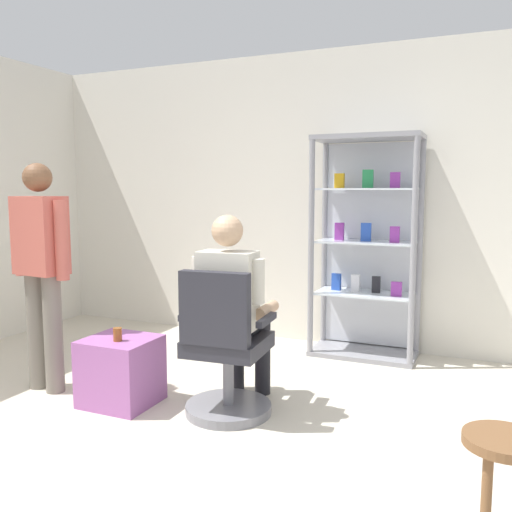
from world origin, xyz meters
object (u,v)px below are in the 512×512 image
object	(u,v)px
storage_crate	(121,371)
wooden_stool	(503,461)
office_chair	(225,357)
seated_shopkeeper	(234,302)
display_cabinet_main	(367,246)
tea_glass	(118,334)
standing_customer	(41,262)

from	to	relation	value
storage_crate	wooden_stool	world-z (taller)	wooden_stool
office_chair	seated_shopkeeper	bearing A→B (deg)	94.15
office_chair	storage_crate	bearing A→B (deg)	-173.15
display_cabinet_main	storage_crate	bearing A→B (deg)	-125.26
office_chair	storage_crate	distance (m)	0.77
display_cabinet_main	wooden_stool	world-z (taller)	display_cabinet_main
storage_crate	tea_glass	world-z (taller)	tea_glass
standing_customer	wooden_stool	bearing A→B (deg)	-11.95
display_cabinet_main	tea_glass	world-z (taller)	display_cabinet_main
display_cabinet_main	storage_crate	world-z (taller)	display_cabinet_main
display_cabinet_main	standing_customer	distance (m)	2.64
seated_shopkeeper	storage_crate	world-z (taller)	seated_shopkeeper
office_chair	wooden_stool	size ratio (longest dim) A/B	2.01
standing_customer	wooden_stool	world-z (taller)	standing_customer
display_cabinet_main	wooden_stool	size ratio (longest dim) A/B	3.97
storage_crate	tea_glass	distance (m)	0.28
office_chair	standing_customer	distance (m)	1.51
office_chair	storage_crate	size ratio (longest dim) A/B	2.09
seated_shopkeeper	standing_customer	size ratio (longest dim) A/B	0.79
display_cabinet_main	wooden_stool	distance (m)	2.73
display_cabinet_main	tea_glass	size ratio (longest dim) A/B	21.44
storage_crate	wooden_stool	distance (m)	2.44
standing_customer	display_cabinet_main	bearing A→B (deg)	42.99
display_cabinet_main	seated_shopkeeper	bearing A→B (deg)	-109.19
standing_customer	wooden_stool	distance (m)	3.12
storage_crate	wooden_stool	size ratio (longest dim) A/B	0.96
seated_shopkeeper	wooden_stool	distance (m)	1.87
office_chair	tea_glass	size ratio (longest dim) A/B	10.83
office_chair	wooden_stool	world-z (taller)	office_chair
display_cabinet_main	tea_glass	xyz separation A→B (m)	(-1.24, -1.85, -0.46)
seated_shopkeeper	storage_crate	distance (m)	0.91
office_chair	seated_shopkeeper	size ratio (longest dim) A/B	0.74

